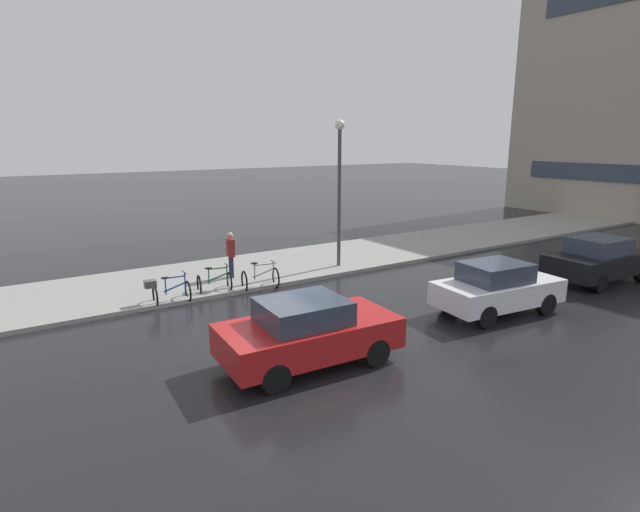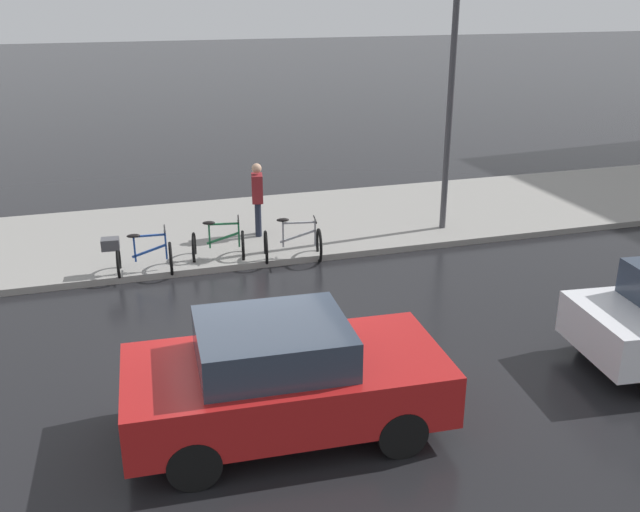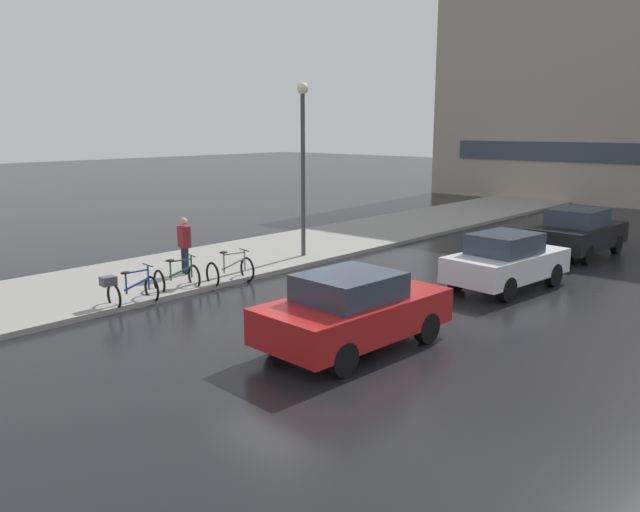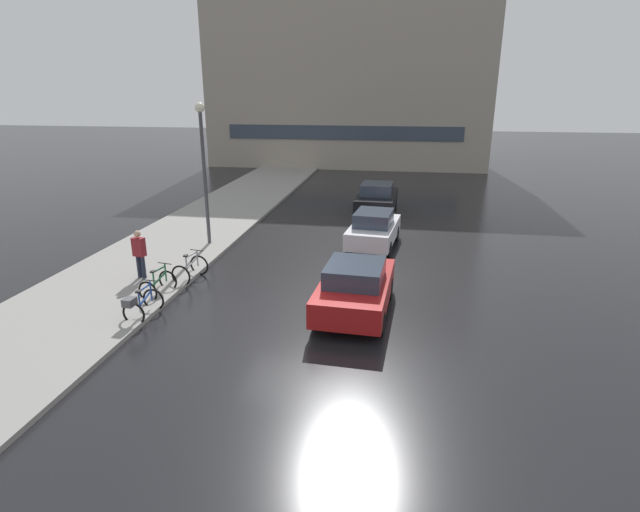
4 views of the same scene
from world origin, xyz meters
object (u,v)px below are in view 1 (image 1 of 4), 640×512
at_px(bicycle_third, 260,278).
at_px(car_black, 599,259).
at_px(streetlamp, 339,176).
at_px(bicycle_second, 215,282).
at_px(bicycle_nearest, 167,290).
at_px(car_white, 497,288).
at_px(car_red, 308,331).
at_px(pedestrian, 231,254).

bearing_deg(bicycle_third, car_black, 62.00).
xyz_separation_m(car_black, streetlamp, (-6.51, -6.85, 2.83)).
bearing_deg(car_black, bicycle_second, -116.68).
height_order(bicycle_nearest, bicycle_second, bicycle_nearest).
distance_m(bicycle_third, car_black, 12.11).
relative_size(bicycle_nearest, streetlamp, 0.24).
xyz_separation_m(bicycle_nearest, car_black, (5.80, 13.84, 0.33)).
bearing_deg(car_white, car_red, -91.09).
bearing_deg(streetlamp, car_black, 46.43).
distance_m(bicycle_nearest, bicycle_second, 1.71).
bearing_deg(car_white, bicycle_second, -135.31).
bearing_deg(car_red, car_white, 88.91).
height_order(car_black, pedestrian, pedestrian).
bearing_deg(bicycle_third, streetlamp, 102.17).
xyz_separation_m(bicycle_nearest, car_red, (5.89, 1.49, 0.31)).
bearing_deg(car_white, car_black, 92.11).
relative_size(bicycle_second, streetlamp, 0.20).
distance_m(bicycle_nearest, bicycle_third, 3.16).
bearing_deg(car_black, bicycle_nearest, -112.73).
relative_size(car_red, car_black, 0.99).
relative_size(bicycle_second, car_white, 0.30).
relative_size(bicycle_second, bicycle_third, 0.92).
xyz_separation_m(bicycle_second, car_red, (6.21, -0.19, 0.40)).
distance_m(bicycle_second, car_black, 13.62).
distance_m(bicycle_second, bicycle_third, 1.54).
bearing_deg(car_white, pedestrian, -145.30).
xyz_separation_m(bicycle_second, bicycle_third, (0.43, 1.48, 0.02)).
relative_size(car_white, streetlamp, 0.69).
relative_size(car_black, pedestrian, 2.34).
xyz_separation_m(car_red, pedestrian, (-7.35, 1.28, 0.23)).
relative_size(bicycle_nearest, bicycle_third, 1.06).
bearing_deg(pedestrian, bicycle_nearest, -62.29).
relative_size(bicycle_second, pedestrian, 0.65).
distance_m(bicycle_second, car_white, 8.92).
bearing_deg(pedestrian, streetlamp, 80.06).
bearing_deg(car_red, car_black, 90.44).
distance_m(bicycle_third, car_white, 7.61).
bearing_deg(bicycle_nearest, bicycle_second, 100.70).
relative_size(bicycle_third, pedestrian, 0.71).
relative_size(car_red, car_white, 1.05).
bearing_deg(car_black, car_red, -89.56).
distance_m(bicycle_nearest, car_black, 15.01).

